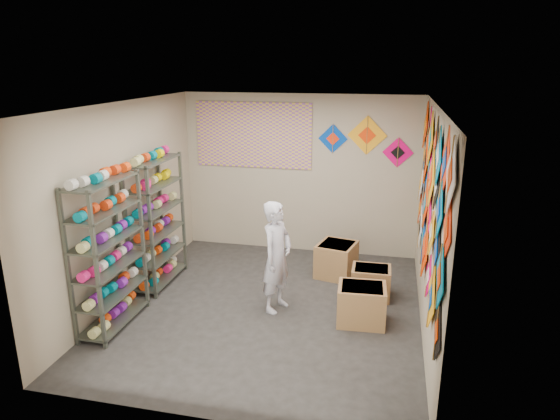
% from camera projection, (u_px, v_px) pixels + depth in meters
% --- Properties ---
extents(ground, '(4.50, 4.50, 0.00)m').
position_uv_depth(ground, '(268.00, 308.00, 6.75)').
color(ground, '#282523').
extents(room_walls, '(4.50, 4.50, 4.50)m').
position_uv_depth(room_walls, '(267.00, 190.00, 6.27)').
color(room_walls, tan).
rests_on(room_walls, ground).
extents(shelf_rack_front, '(0.40, 1.10, 1.90)m').
position_uv_depth(shelf_rack_front, '(108.00, 254.00, 6.05)').
color(shelf_rack_front, '#4C5147').
rests_on(shelf_rack_front, ground).
extents(shelf_rack_back, '(0.40, 1.10, 1.90)m').
position_uv_depth(shelf_rack_back, '(157.00, 222.00, 7.27)').
color(shelf_rack_back, '#4C5147').
rests_on(shelf_rack_back, ground).
extents(string_spools, '(0.12, 2.36, 0.12)m').
position_uv_depth(string_spools, '(134.00, 230.00, 6.63)').
color(string_spools, '#FD1D7B').
rests_on(string_spools, ground).
extents(kite_wall_display, '(0.06, 4.35, 2.10)m').
position_uv_depth(kite_wall_display, '(430.00, 199.00, 5.85)').
color(kite_wall_display, black).
rests_on(kite_wall_display, room_walls).
extents(back_wall_kites, '(1.54, 0.02, 0.82)m').
position_uv_depth(back_wall_kites, '(366.00, 141.00, 8.04)').
color(back_wall_kites, '#003AB0').
rests_on(back_wall_kites, room_walls).
extents(poster, '(2.00, 0.01, 1.10)m').
position_uv_depth(poster, '(253.00, 135.00, 8.42)').
color(poster, '#8A499F').
rests_on(poster, room_walls).
extents(shopkeeper, '(0.76, 0.69, 1.49)m').
position_uv_depth(shopkeeper, '(277.00, 257.00, 6.52)').
color(shopkeeper, silver).
rests_on(shopkeeper, ground).
extents(carton_a, '(0.62, 0.53, 0.50)m').
position_uv_depth(carton_a, '(361.00, 304.00, 6.31)').
color(carton_a, olive).
rests_on(carton_a, ground).
extents(carton_b, '(0.54, 0.45, 0.44)m').
position_uv_depth(carton_b, '(371.00, 282.00, 7.01)').
color(carton_b, olive).
rests_on(carton_b, ground).
extents(carton_c, '(0.65, 0.70, 0.52)m').
position_uv_depth(carton_c, '(336.00, 260.00, 7.70)').
color(carton_c, olive).
rests_on(carton_c, ground).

